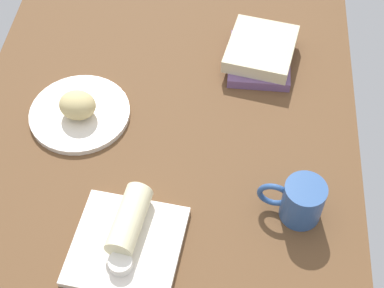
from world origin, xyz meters
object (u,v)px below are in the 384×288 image
round_plate (80,113)px  square_plate (127,246)px  breakfast_wrap (129,220)px  book_stack (260,53)px  coffee_mug (301,201)px  sauce_cup (120,263)px  scone_pastry (78,105)px

round_plate → square_plate: bearing=26.8°
breakfast_wrap → book_stack: (-50.89, 24.76, -1.43)cm
coffee_mug → round_plate: bearing=-113.3°
round_plate → square_plate: square_plate is taller
square_plate → breakfast_wrap: bearing=177.1°
breakfast_wrap → sauce_cup: bearing=-84.2°
book_stack → scone_pastry: bearing=-61.4°
square_plate → book_stack: size_ratio=1.03×
sauce_cup → book_stack: (-59.53, 25.20, 0.16)cm
scone_pastry → round_plate: bearing=-161.8°
scone_pastry → coffee_mug: 54.54cm
scone_pastry → breakfast_wrap: size_ratio=0.59×
square_plate → coffee_mug: size_ratio=1.57×
round_plate → scone_pastry: scone_pastry is taller
book_stack → coffee_mug: bearing=11.6°
square_plate → coffee_mug: coffee_mug is taller
sauce_cup → breakfast_wrap: 8.80cm
square_plate → coffee_mug: bearing=108.2°
breakfast_wrap → coffee_mug: (-7.33, 33.72, 0.56)cm
round_plate → breakfast_wrap: bearing=30.1°
scone_pastry → square_plate: size_ratio=0.40×
round_plate → scone_pastry: 3.92cm
scone_pastry → book_stack: scone_pastry is taller
coffee_mug → sauce_cup: bearing=-64.9°
sauce_cup → round_plate: bearing=-156.5°
scone_pastry → square_plate: (32.21, 16.41, -3.75)cm
round_plate → coffee_mug: size_ratio=1.73×
scone_pastry → breakfast_wrap: 32.87cm
square_plate → coffee_mug: (-11.18, 33.91, 4.20)cm
scone_pastry → sauce_cup: 40.42cm
sauce_cup → book_stack: bearing=157.1°
scone_pastry → coffee_mug: size_ratio=0.63×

